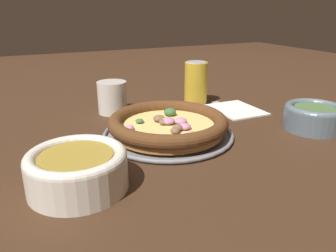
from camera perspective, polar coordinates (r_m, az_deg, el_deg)
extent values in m
plane|color=#3D2616|center=(0.73, 0.00, -1.78)|extent=(3.00, 3.00, 0.00)
cylinder|color=gray|center=(0.73, 0.00, -1.56)|extent=(0.28, 0.28, 0.01)
torus|color=gray|center=(0.73, 0.00, -1.35)|extent=(0.29, 0.29, 0.01)
cylinder|color=#A86B33|center=(0.72, 0.00, -0.50)|extent=(0.24, 0.24, 0.01)
torus|color=#563319|center=(0.72, 0.00, 0.75)|extent=(0.26, 0.26, 0.03)
cylinder|color=#A32D19|center=(0.72, 0.00, 0.11)|extent=(0.22, 0.22, 0.00)
cylinder|color=#EAC670|center=(0.72, 0.00, 0.28)|extent=(0.21, 0.21, 0.00)
ellipsoid|color=brown|center=(0.68, 1.91, -0.24)|extent=(0.03, 0.03, 0.01)
ellipsoid|color=#C17FA3|center=(0.72, 0.06, 0.92)|extent=(0.04, 0.04, 0.01)
ellipsoid|color=#C17FA3|center=(0.72, 2.21, 0.89)|extent=(0.04, 0.04, 0.01)
ellipsoid|color=#3D6B38|center=(0.77, 0.34, 2.47)|extent=(0.03, 0.03, 0.02)
ellipsoid|color=#C17FA3|center=(0.65, 4.19, -1.41)|extent=(0.03, 0.03, 0.01)
ellipsoid|color=#3D6B38|center=(0.73, -4.98, 0.87)|extent=(0.03, 0.03, 0.01)
ellipsoid|color=brown|center=(0.73, -1.55, 1.33)|extent=(0.04, 0.04, 0.01)
ellipsoid|color=brown|center=(0.67, 1.24, -0.79)|extent=(0.03, 0.03, 0.01)
ellipsoid|color=#C17FA3|center=(0.69, -6.82, -0.21)|extent=(0.03, 0.03, 0.01)
ellipsoid|color=brown|center=(0.71, -0.75, 0.64)|extent=(0.03, 0.03, 0.01)
ellipsoid|color=#C17FA3|center=(0.69, 2.87, -0.05)|extent=(0.04, 0.04, 0.01)
cylinder|color=silver|center=(0.54, -15.45, -7.86)|extent=(0.16, 0.16, 0.05)
torus|color=silver|center=(0.53, -15.73, -5.23)|extent=(0.16, 0.16, 0.02)
cylinder|color=olive|center=(0.52, -15.75, -5.03)|extent=(0.11, 0.11, 0.00)
cylinder|color=slate|center=(0.84, 23.96, 1.13)|extent=(0.13, 0.13, 0.05)
torus|color=slate|center=(0.83, 24.20, 2.71)|extent=(0.13, 0.13, 0.02)
cylinder|color=#4C6B3D|center=(0.83, 24.22, 2.84)|extent=(0.09, 0.09, 0.00)
cylinder|color=silver|center=(0.89, -9.66, 4.94)|extent=(0.08, 0.08, 0.09)
cube|color=white|center=(0.93, 11.77, 2.93)|extent=(0.15, 0.12, 0.01)
cube|color=#B7B7BC|center=(0.92, 12.13, 2.61)|extent=(0.12, 0.02, 0.00)
cube|color=#B7B7BC|center=(0.98, 8.87, 3.93)|extent=(0.05, 0.03, 0.00)
cylinder|color=gold|center=(0.96, 4.87, 7.38)|extent=(0.07, 0.07, 0.12)
cylinder|color=#BCBCC1|center=(0.95, 4.98, 11.03)|extent=(0.06, 0.06, 0.00)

